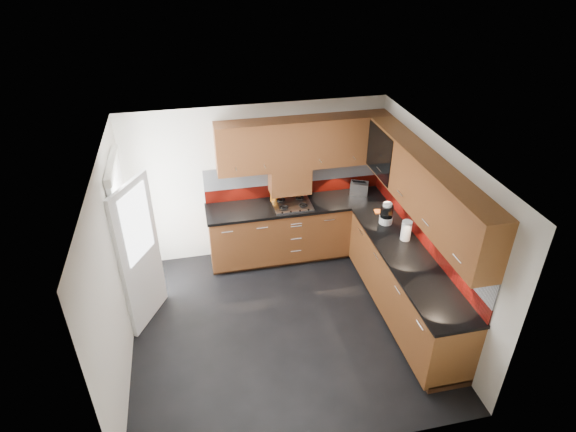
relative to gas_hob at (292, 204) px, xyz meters
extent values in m
cube|color=black|center=(-0.45, -1.47, -0.96)|extent=(4.00, 3.80, 0.02)
cube|color=white|center=(-0.45, -1.47, 1.50)|extent=(4.00, 3.80, 0.10)
cube|color=silver|center=(-0.45, 0.37, 0.25)|extent=(4.00, 0.08, 2.64)
cube|color=silver|center=(-0.45, -3.31, 0.25)|extent=(4.00, 0.08, 2.64)
cube|color=silver|center=(-2.39, -1.47, 0.25)|extent=(0.08, 3.80, 2.64)
cube|color=silver|center=(1.49, -1.47, 0.25)|extent=(0.08, 3.80, 2.64)
cube|color=#582F13|center=(0.10, 0.03, -0.48)|extent=(2.70, 0.60, 0.95)
cube|color=brown|center=(1.15, -1.57, -0.48)|extent=(0.60, 2.60, 0.95)
cube|color=#402312|center=(0.10, 0.06, -0.90)|extent=(2.70, 0.54, 0.10)
cube|color=#402312|center=(1.18, -1.57, -0.90)|extent=(0.54, 2.60, 0.10)
cube|color=black|center=(0.09, 0.02, -0.03)|extent=(2.72, 0.62, 0.04)
cube|color=black|center=(1.14, -1.59, -0.03)|extent=(0.62, 2.60, 0.04)
cube|color=#650F09|center=(0.10, 0.32, 0.09)|extent=(2.70, 0.02, 0.20)
cube|color=#B2B6BB|center=(0.10, 0.32, 0.36)|extent=(2.70, 0.02, 0.34)
cube|color=#650F09|center=(1.44, -1.27, 0.09)|extent=(0.02, 3.20, 0.20)
cube|color=#B2B6BB|center=(1.44, -1.27, 0.36)|extent=(0.02, 3.20, 0.34)
cube|color=#582F13|center=(0.20, 0.17, 0.89)|extent=(2.50, 0.33, 0.72)
cube|color=brown|center=(1.28, -1.43, 0.89)|extent=(0.33, 2.87, 0.72)
cube|color=silver|center=(0.05, -0.01, 0.68)|extent=(1.80, 0.01, 0.16)
cube|color=silver|center=(1.11, -1.47, 0.68)|extent=(0.01, 2.00, 0.16)
cube|color=#582F13|center=(0.00, 0.17, 0.33)|extent=(0.60, 0.33, 0.40)
cube|color=black|center=(1.11, -0.40, 0.89)|extent=(0.01, 0.80, 0.66)
cube|color=#FFD18C|center=(1.42, -0.40, 0.89)|extent=(0.01, 0.76, 0.64)
cube|color=black|center=(1.28, -0.40, 0.91)|extent=(0.29, 0.76, 0.01)
cylinder|color=black|center=(1.28, -0.65, 1.01)|extent=(0.07, 0.07, 0.16)
cylinder|color=black|center=(1.28, -0.50, 1.01)|extent=(0.07, 0.07, 0.16)
cylinder|color=white|center=(1.28, -0.35, 1.01)|extent=(0.07, 0.07, 0.16)
cylinder|color=black|center=(1.28, -0.20, 1.01)|extent=(0.07, 0.07, 0.16)
cube|color=white|center=(-2.31, -0.57, 0.07)|extent=(0.06, 0.95, 2.04)
cube|color=white|center=(-2.13, -0.92, 0.05)|extent=(0.42, 0.73, 1.98)
cube|color=white|center=(-2.10, -0.92, 0.50)|extent=(0.28, 0.50, 0.90)
cube|color=silver|center=(0.00, 0.01, 0.00)|extent=(0.56, 0.49, 0.02)
torus|color=black|center=(-0.15, -0.11, 0.02)|extent=(0.13, 0.13, 0.02)
torus|color=black|center=(0.15, -0.11, 0.02)|extent=(0.13, 0.13, 0.02)
torus|color=black|center=(-0.15, 0.13, 0.02)|extent=(0.13, 0.13, 0.02)
torus|color=black|center=(0.15, 0.13, 0.02)|extent=(0.13, 0.13, 0.02)
cube|color=black|center=(0.00, -0.22, 0.01)|extent=(0.43, 0.04, 0.02)
cylinder|color=orange|center=(-0.23, 0.19, 0.06)|extent=(0.12, 0.12, 0.15)
cylinder|color=brown|center=(-0.23, 0.21, 0.25)|extent=(0.06, 0.02, 0.30)
cylinder|color=brown|center=(-0.22, 0.20, 0.24)|extent=(0.05, 0.04, 0.28)
cylinder|color=brown|center=(-0.23, 0.21, 0.26)|extent=(0.06, 0.02, 0.32)
cylinder|color=brown|center=(-0.21, 0.20, 0.23)|extent=(0.03, 0.05, 0.26)
cylinder|color=brown|center=(-0.24, 0.20, 0.24)|extent=(0.05, 0.04, 0.29)
cube|color=silver|center=(1.08, 0.13, 0.08)|extent=(0.31, 0.26, 0.19)
cube|color=black|center=(1.08, 0.13, 0.18)|extent=(0.20, 0.10, 0.01)
cube|color=black|center=(1.08, 0.17, 0.18)|extent=(0.20, 0.10, 0.01)
cylinder|color=white|center=(1.16, -0.76, 0.04)|extent=(0.19, 0.19, 0.10)
cylinder|color=black|center=(1.16, -0.76, 0.17)|extent=(0.18, 0.18, 0.17)
cylinder|color=white|center=(1.16, -0.76, 0.27)|extent=(0.12, 0.12, 0.04)
cylinder|color=white|center=(1.26, -1.20, 0.12)|extent=(0.17, 0.17, 0.27)
cube|color=orange|center=(1.18, -0.47, -0.01)|extent=(0.16, 0.14, 0.01)
camera|label=1|loc=(-1.37, -6.01, 3.53)|focal=30.00mm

